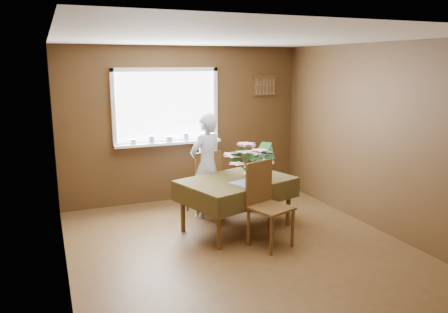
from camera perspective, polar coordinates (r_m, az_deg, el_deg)
name	(u,v)px	position (r m, az deg, el deg)	size (l,w,h in m)	color
floor	(241,249)	(5.47, 2.24, -11.96)	(4.50, 4.50, 0.00)	#52371C
ceiling	(243,38)	(5.00, 2.49, 15.20)	(4.50, 4.50, 0.00)	white
wall_back	(184,124)	(7.17, -5.20, 4.21)	(4.00, 4.00, 0.00)	brown
wall_front	(376,206)	(3.25, 19.27, -6.15)	(4.00, 4.00, 0.00)	brown
wall_left	(59,164)	(4.64, -20.70, -0.88)	(4.50, 4.50, 0.00)	brown
wall_right	(378,138)	(6.19, 19.45, 2.30)	(4.50, 4.50, 0.00)	brown
window_assembly	(168,119)	(7.02, -7.38, 4.85)	(1.72, 0.20, 1.22)	white
spoon_rack	(265,86)	(7.63, 5.38, 9.21)	(0.44, 0.05, 0.33)	brown
dining_table	(237,185)	(5.89, 1.66, -3.74)	(1.68, 1.38, 0.71)	brown
chair_far	(205,180)	(6.50, -2.46, -3.06)	(0.46, 0.46, 0.97)	brown
chair_near	(266,201)	(5.43, 5.45, -5.81)	(0.57, 0.57, 1.05)	brown
seated_woman	(206,166)	(6.36, -2.31, -1.19)	(0.56, 0.37, 1.54)	white
flower_bouquet	(252,158)	(5.65, 3.67, -0.15)	(0.59, 0.59, 0.50)	white
side_plate	(252,173)	(6.15, 3.73, -2.23)	(0.25, 0.25, 0.01)	white
table_knife	(254,180)	(5.80, 3.93, -3.07)	(0.02, 0.22, 0.00)	silver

